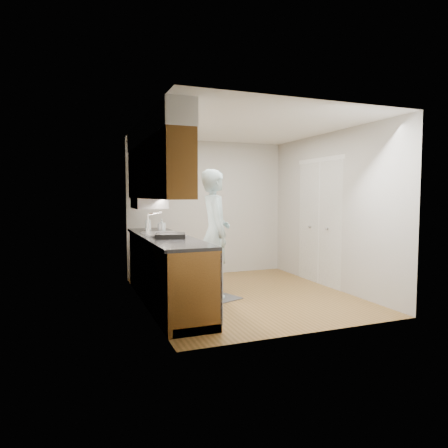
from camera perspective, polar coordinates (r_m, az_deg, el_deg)
name	(u,v)px	position (r m, az deg, el deg)	size (l,w,h in m)	color
floor	(245,295)	(6.07, 3.05, -10.13)	(3.50, 3.50, 0.00)	olive
ceiling	(246,126)	(5.97, 3.15, 13.82)	(3.50, 3.50, 0.00)	white
wall_left	(143,214)	(5.45, -11.45, 1.47)	(0.02, 3.50, 2.50)	#B7B3AB
wall_right	(331,210)	(6.64, 15.00, 1.88)	(0.02, 3.50, 2.50)	#B7B3AB
wall_back	(208,208)	(7.52, -2.36, 2.26)	(3.00, 0.02, 2.50)	#B7B3AB
counter	(166,268)	(5.59, -8.28, -6.27)	(0.64, 2.80, 1.30)	brown
upper_cabinets	(155,162)	(5.54, -9.89, 8.77)	(0.47, 2.80, 1.21)	brown
closet_door	(319,223)	(6.89, 13.42, 0.11)	(0.02, 1.22, 2.05)	white
floor_mat	(215,296)	(5.99, -1.28, -10.25)	(0.44, 0.75, 0.01)	#59595C
person	(215,225)	(5.82, -1.29, -0.11)	(0.74, 0.49, 2.10)	#A0BEC3
soap_bottle_a	(148,224)	(6.20, -10.79, 0.07)	(0.10, 0.10, 0.25)	#B3BEC3
soap_bottle_b	(162,225)	(6.30, -8.88, -0.11)	(0.08, 0.09, 0.19)	#B3BEC3
steel_can	(160,228)	(6.20, -9.17, -0.50)	(0.07, 0.07, 0.12)	#A5A5AA
dish_rack	(170,236)	(5.21, -7.67, -1.69)	(0.38, 0.32, 0.06)	black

